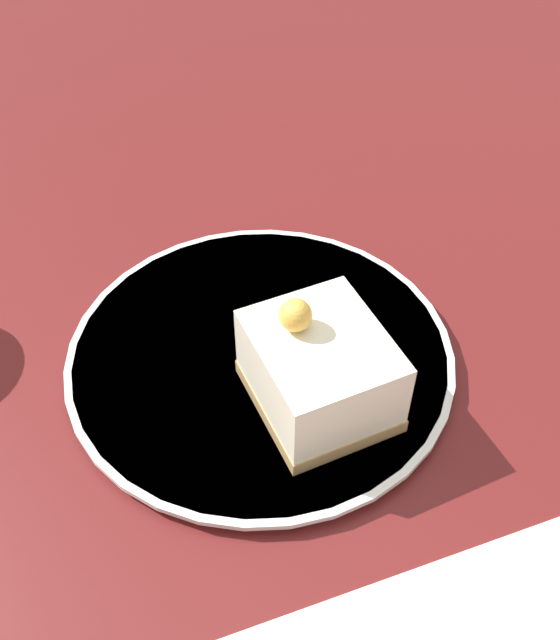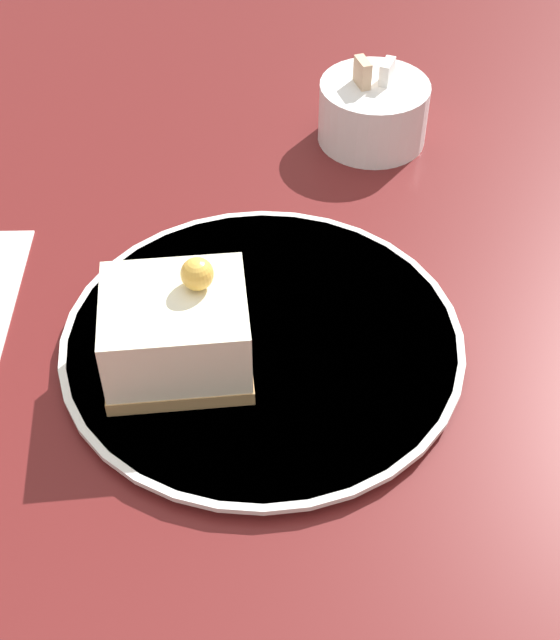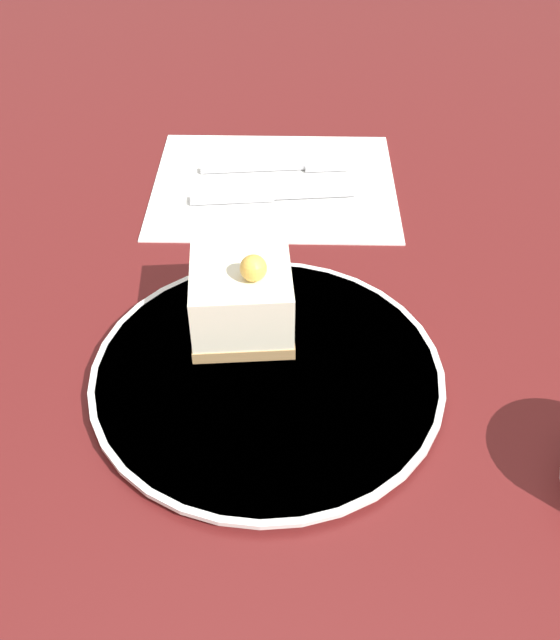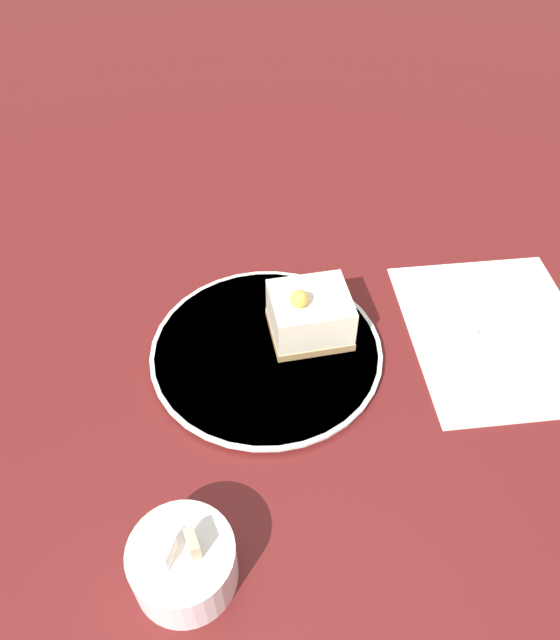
{
  "view_description": "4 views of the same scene",
  "coord_description": "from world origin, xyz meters",
  "px_view_note": "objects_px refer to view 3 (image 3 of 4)",
  "views": [
    {
      "loc": [
        -0.33,
        0.13,
        0.37
      ],
      "look_at": [
        -0.04,
        0.03,
        0.06
      ],
      "focal_mm": 40.0,
      "sensor_mm": 36.0,
      "label": 1
    },
    {
      "loc": [
        -0.02,
        -0.36,
        0.43
      ],
      "look_at": [
        -0.01,
        0.02,
        0.04
      ],
      "focal_mm": 50.0,
      "sensor_mm": 36.0,
      "label": 2
    },
    {
      "loc": [
        0.34,
        0.05,
        0.39
      ],
      "look_at": [
        -0.04,
        0.05,
        0.05
      ],
      "focal_mm": 40.0,
      "sensor_mm": 36.0,
      "label": 3
    },
    {
      "loc": [
        0.01,
        0.49,
        0.55
      ],
      "look_at": [
        -0.04,
        0.02,
        0.04
      ],
      "focal_mm": 35.0,
      "sensor_mm": 36.0,
      "label": 4
    }
  ],
  "objects_px": {
    "plate": "(267,374)",
    "cake_slice": "(242,295)",
    "fork": "(289,166)",
    "knife": "(258,197)"
  },
  "relations": [
    {
      "from": "plate",
      "to": "cake_slice",
      "type": "height_order",
      "value": "cake_slice"
    },
    {
      "from": "cake_slice",
      "to": "knife",
      "type": "bearing_deg",
      "value": 174.19
    },
    {
      "from": "plate",
      "to": "cake_slice",
      "type": "xyz_separation_m",
      "value": [
        -0.05,
        -0.02,
        0.03
      ]
    },
    {
      "from": "cake_slice",
      "to": "knife",
      "type": "xyz_separation_m",
      "value": [
        -0.19,
        0.0,
        -0.03
      ]
    },
    {
      "from": "plate",
      "to": "knife",
      "type": "bearing_deg",
      "value": -175.79
    },
    {
      "from": "plate",
      "to": "cake_slice",
      "type": "distance_m",
      "value": 0.06
    },
    {
      "from": "plate",
      "to": "fork",
      "type": "xyz_separation_m",
      "value": [
        -0.3,
        0.01,
        -0.0
      ]
    },
    {
      "from": "knife",
      "to": "plate",
      "type": "bearing_deg",
      "value": -1.59
    },
    {
      "from": "cake_slice",
      "to": "fork",
      "type": "relative_size",
      "value": 0.6
    },
    {
      "from": "fork",
      "to": "knife",
      "type": "xyz_separation_m",
      "value": [
        0.06,
        -0.03,
        0.0
      ]
    }
  ]
}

